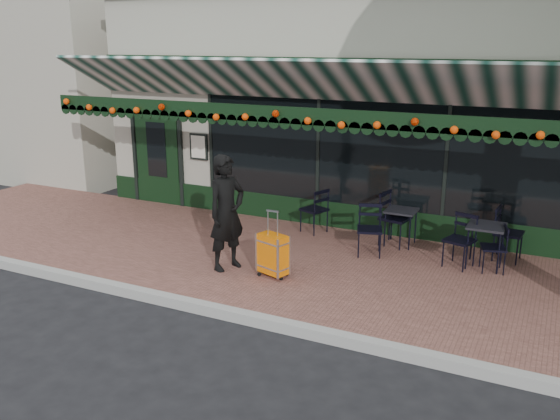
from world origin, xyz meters
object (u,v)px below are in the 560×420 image
at_px(chair_b_right, 395,219).
at_px(chair_b_front, 370,230).
at_px(cafe_table_a, 486,229).
at_px(chair_a_right, 509,234).
at_px(suitcase, 273,255).
at_px(cafe_table_b, 401,213).
at_px(chair_a_left, 493,248).
at_px(chair_a_front, 460,241).
at_px(chair_b_left, 314,210).
at_px(woman, 227,213).

bearing_deg(chair_b_right, chair_b_front, 169.46).
xyz_separation_m(cafe_table_a, chair_a_right, (0.30, 0.49, -0.18)).
height_order(cafe_table_a, chair_b_right, chair_b_right).
height_order(suitcase, chair_b_front, suitcase).
bearing_deg(cafe_table_b, chair_b_right, -140.28).
relative_size(cafe_table_a, cafe_table_b, 1.08).
bearing_deg(chair_a_left, chair_a_right, 150.00).
xyz_separation_m(chair_a_front, chair_b_front, (-1.45, -0.09, -0.00)).
relative_size(chair_a_front, chair_b_front, 1.00).
relative_size(suitcase, cafe_table_b, 1.62).
xyz_separation_m(chair_a_right, chair_b_left, (-3.44, -0.02, -0.02)).
height_order(chair_a_right, chair_b_right, chair_b_right).
bearing_deg(chair_b_right, woman, 147.27).
relative_size(chair_b_left, chair_b_front, 1.00).
relative_size(cafe_table_b, chair_b_front, 0.75).
bearing_deg(suitcase, chair_a_front, 51.56).
relative_size(chair_a_right, chair_b_front, 1.04).
height_order(chair_a_left, chair_b_front, chair_b_front).
relative_size(chair_a_right, chair_b_right, 0.93).
relative_size(woman, cafe_table_a, 2.62).
distance_m(cafe_table_b, chair_b_left, 1.66).
bearing_deg(chair_a_left, chair_b_left, -116.33).
xyz_separation_m(cafe_table_b, chair_a_right, (1.79, 0.02, -0.13)).
distance_m(chair_a_right, chair_a_front, 0.94).
bearing_deg(chair_a_right, chair_b_front, 114.43).
bearing_deg(chair_b_right, chair_b_left, 97.90).
xyz_separation_m(suitcase, chair_a_front, (2.49, 1.66, 0.08)).
height_order(woman, chair_b_front, woman).
relative_size(cafe_table_a, chair_b_right, 0.72).
bearing_deg(chair_b_left, chair_a_front, 98.69).
height_order(woman, chair_a_left, woman).
bearing_deg(chair_a_left, suitcase, -76.39).
height_order(chair_b_right, chair_b_front, chair_b_right).
bearing_deg(chair_b_left, chair_a_left, 101.26).
height_order(chair_a_right, chair_b_left, chair_a_right).
height_order(chair_a_left, chair_a_front, chair_a_front).
height_order(cafe_table_a, chair_a_front, chair_a_front).
bearing_deg(cafe_table_b, chair_b_front, -114.50).
relative_size(cafe_table_b, chair_a_right, 0.71).
bearing_deg(chair_b_left, chair_b_front, 82.65).
bearing_deg(chair_b_right, cafe_table_b, -39.97).
relative_size(cafe_table_a, chair_b_left, 0.81).
height_order(chair_a_left, chair_a_right, chair_a_right).
bearing_deg(cafe_table_a, chair_b_front, -171.62).
distance_m(suitcase, chair_b_left, 2.32).
xyz_separation_m(woman, chair_b_front, (1.84, 1.57, -0.48)).
height_order(cafe_table_a, chair_a_left, chair_a_left).
distance_m(chair_a_right, chair_b_right, 1.87).
distance_m(cafe_table_b, chair_a_right, 1.79).
relative_size(woman, chair_a_front, 2.12).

